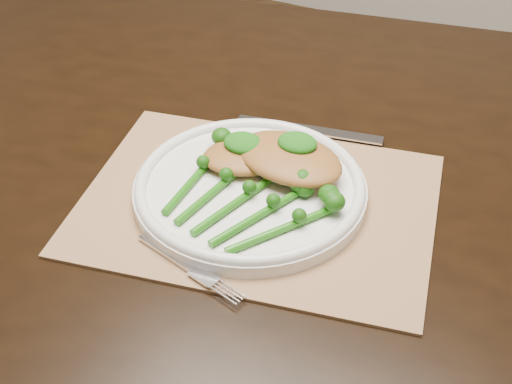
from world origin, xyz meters
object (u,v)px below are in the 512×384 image
at_px(placemat, 258,203).
at_px(chicken_fillet_left, 249,156).
at_px(dinner_plate, 250,188).
at_px(dining_table, 248,321).
at_px(broccolini_bundle, 237,202).

bearing_deg(placemat, chicken_fillet_left, 116.57).
bearing_deg(dinner_plate, dining_table, 118.51).
bearing_deg(placemat, dining_table, 112.11).
distance_m(dining_table, dinner_plate, 0.41).
distance_m(dining_table, chicken_fillet_left, 0.41).
bearing_deg(broccolini_bundle, placemat, 88.23).
bearing_deg(chicken_fillet_left, broccolini_bundle, -106.32).
bearing_deg(placemat, dinner_plate, 143.49).
distance_m(dinner_plate, broccolini_bundle, 0.04).
height_order(placemat, dinner_plate, dinner_plate).
distance_m(chicken_fillet_left, broccolini_bundle, 0.09).
bearing_deg(dinner_plate, placemat, -26.20).
relative_size(dining_table, broccolini_bundle, 7.81).
relative_size(placemat, dinner_plate, 1.49).
xyz_separation_m(placemat, chicken_fillet_left, (-0.04, 0.05, 0.03)).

